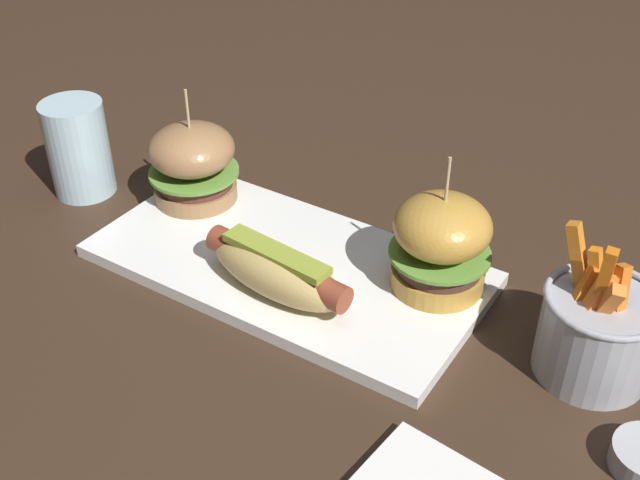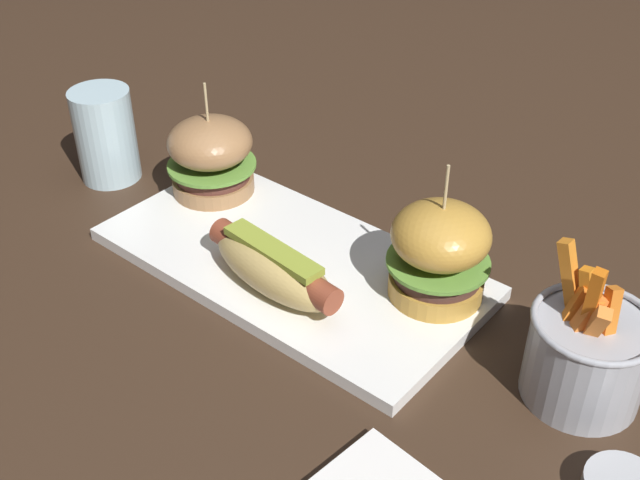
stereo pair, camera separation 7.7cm
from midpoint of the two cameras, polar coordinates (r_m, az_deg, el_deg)
The scene contains 7 objects.
ground_plane at distance 0.82m, azimuth -5.07°, elevation -2.28°, with size 3.00×3.00×0.00m, color #382619.
platter_main at distance 0.82m, azimuth -5.10°, elevation -1.89°, with size 0.41×0.20×0.01m, color white.
hot_dog at distance 0.76m, azimuth -6.09°, elevation -2.32°, with size 0.17×0.07×0.05m.
slider_left at distance 0.91m, azimuth -11.67°, elevation 5.46°, with size 0.10×0.10×0.14m.
slider_right at distance 0.75m, azimuth 5.91°, elevation -0.32°, with size 0.10×0.10×0.14m.
fries_bucket at distance 0.71m, azimuth 16.63°, elevation -6.54°, with size 0.10×0.10×0.14m.
water_glass at distance 0.98m, azimuth -19.47°, elevation 6.20°, with size 0.07×0.07×0.11m, color silver.
Camera 1 is at (0.38, -0.53, 0.50)m, focal length 43.93 mm.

